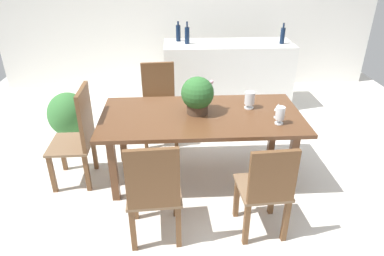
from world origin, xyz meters
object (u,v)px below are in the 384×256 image
chair_head_end (79,133)px  potted_plant_floor (69,116)px  kitchen_counter (227,75)px  chair_near_left (154,190)px  wine_bottle_green (187,35)px  chair_far_left (159,99)px  dining_table (201,121)px  wine_glass (278,108)px  wine_bottle_tall (178,33)px  crystal_vase_center_near (250,99)px  crystal_vase_left (280,114)px  flower_centerpiece (198,95)px  chair_near_right (267,188)px  wine_bottle_clear (283,35)px

chair_head_end → potted_plant_floor: chair_head_end is taller
kitchen_counter → chair_near_left: bearing=-109.4°
chair_head_end → wine_bottle_green: 2.32m
chair_near_left → chair_far_left: 1.87m
chair_near_left → potted_plant_floor: chair_near_left is taller
dining_table → kitchen_counter: bearing=73.9°
wine_glass → wine_bottle_tall: wine_bottle_tall is taller
chair_near_left → chair_head_end: chair_head_end is taller
kitchen_counter → potted_plant_floor: size_ratio=2.95×
chair_head_end → chair_far_left: bearing=139.8°
crystal_vase_center_near → wine_glass: size_ratio=1.19×
chair_head_end → crystal_vase_center_near: bearing=93.7°
wine_glass → potted_plant_floor: (-2.35, 1.00, -0.50)m
crystal_vase_left → chair_far_left: bearing=135.0°
crystal_vase_left → wine_glass: (0.02, 0.13, 0.00)m
chair_near_left → flower_centerpiece: (0.41, 0.97, 0.41)m
chair_near_left → crystal_vase_left: size_ratio=5.57×
chair_near_right → crystal_vase_center_near: (0.05, 1.05, 0.34)m
wine_glass → wine_bottle_tall: (-0.92, 2.21, 0.26)m
wine_glass → wine_bottle_green: size_ratio=0.47×
chair_head_end → wine_bottle_green: wine_bottle_green is taller
chair_head_end → wine_bottle_green: size_ratio=3.29×
crystal_vase_left → wine_glass: crystal_vase_left is taller
wine_bottle_tall → flower_centerpiece: bearing=-85.9°
chair_head_end → chair_near_left: bearing=39.7°
chair_near_left → wine_bottle_green: bearing=-100.8°
crystal_vase_left → wine_bottle_tall: bearing=111.2°
chair_head_end → wine_bottle_tall: bearing=152.7°
chair_near_right → crystal_vase_left: (0.26, 0.67, 0.34)m
chair_far_left → crystal_vase_center_near: size_ratio=5.44×
wine_bottle_green → wine_glass: bearing=-68.6°
crystal_vase_center_near → kitchen_counter: bearing=88.5°
potted_plant_floor → chair_far_left: bearing=2.3°
chair_near_right → chair_far_left: 2.07m
chair_near_right → kitchen_counter: size_ratio=0.48×
crystal_vase_left → wine_bottle_tall: size_ratio=0.60×
crystal_vase_left → potted_plant_floor: bearing=154.0°
flower_centerpiece → wine_glass: size_ratio=2.52×
kitchen_counter → wine_bottle_clear: wine_bottle_clear is taller
chair_near_right → chair_far_left: chair_far_left is taller
chair_near_left → wine_glass: 1.48m
chair_near_right → wine_bottle_tall: size_ratio=3.13×
wine_glass → wine_bottle_green: bearing=111.4°
kitchen_counter → crystal_vase_left: bearing=-85.6°
chair_head_end → flower_centerpiece: 1.26m
dining_table → kitchen_counter: (0.56, 1.93, -0.17)m
wine_bottle_clear → chair_far_left: bearing=-153.0°
chair_near_right → chair_near_left: bearing=-2.9°
crystal_vase_center_near → kitchen_counter: (0.05, 1.80, -0.35)m
chair_near_left → chair_head_end: (-0.79, 0.93, 0.04)m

